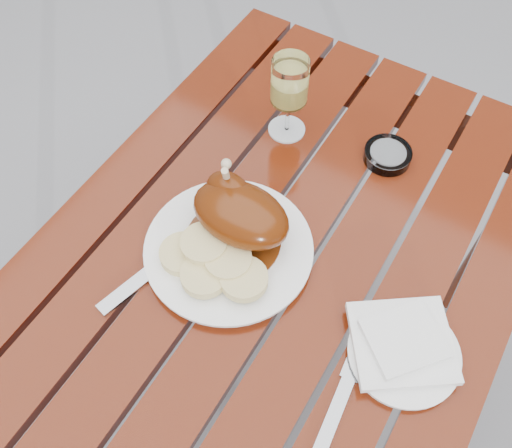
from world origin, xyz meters
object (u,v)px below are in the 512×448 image
Objects in this scene: table at (268,345)px; dinner_plate at (229,250)px; wine_glass at (289,98)px; side_plate at (404,354)px; ashtray at (387,155)px.

table is 0.39m from dinner_plate.
dinner_plate is (-0.08, -0.02, 0.38)m from table.
wine_glass reaches higher than dinner_plate.
table is at bearing 12.72° from dinner_plate.
table is 6.71× the size of wine_glass.
wine_glass is at bearing 140.56° from side_plate.
dinner_plate is 0.34m from side_plate.
table is 0.51m from ashtray.
side_plate is at bearing -2.95° from dinner_plate.
ashtray is at bearing 117.55° from side_plate.
wine_glass is 1.00× the size of side_plate.
dinner_plate is 3.19× the size of ashtray.
ashtray is at bearing 9.65° from wine_glass.
wine_glass is (-0.06, 0.31, 0.08)m from dinner_plate.
ashtray is at bearing 66.22° from dinner_plate.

